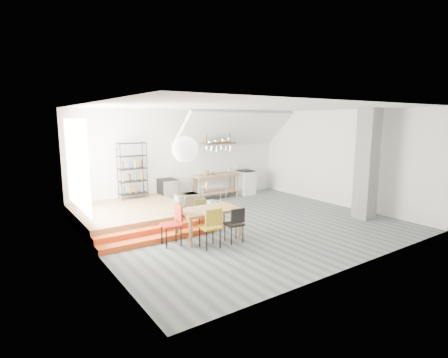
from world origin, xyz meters
TOP-DOWN VIEW (x-y plane):
  - floor at (0.00, 0.00)m, footprint 8.00×8.00m
  - wall_back at (0.00, 3.50)m, footprint 8.00×0.04m
  - wall_left at (-4.00, 0.00)m, footprint 0.04×7.00m
  - wall_right at (4.00, 0.00)m, footprint 0.04×7.00m
  - ceiling at (0.00, 0.00)m, footprint 8.00×7.00m
  - slope_ceiling at (1.80, 2.90)m, footprint 4.40×1.44m
  - window_pane at (-3.98, 1.50)m, footprint 0.02×2.50m
  - platform at (-2.50, 2.00)m, footprint 3.00×3.00m
  - step_lower at (-2.50, 0.05)m, footprint 3.00×0.35m
  - step_upper at (-2.50, 0.40)m, footprint 3.00×0.35m
  - concrete_column at (3.30, -1.50)m, footprint 0.50×0.50m
  - kitchen_counter at (1.10, 3.15)m, footprint 1.80×0.60m
  - stove at (2.50, 3.16)m, footprint 0.60×0.60m
  - pot_rack at (1.13, 2.92)m, footprint 1.20×0.50m
  - wire_shelving at (-2.00, 3.20)m, footprint 0.88×0.38m
  - microwave_shelf at (-1.40, 0.75)m, footprint 0.60×0.40m
  - paper_lantern at (-2.02, -0.37)m, footprint 0.60×0.60m
  - dining_table at (-1.42, -0.38)m, footprint 1.53×0.88m
  - chair_mustard at (-1.76, -1.07)m, footprint 0.46×0.46m
  - chair_black at (-1.10, -1.07)m, footprint 0.42×0.42m
  - chair_olive at (-1.21, 0.30)m, footprint 0.41×0.41m
  - chair_red at (-2.34, -0.38)m, footprint 0.48×0.48m
  - rolling_cart at (-0.06, 1.57)m, footprint 0.90×0.60m
  - mini_fridge at (-0.82, 3.20)m, footprint 0.54×0.54m
  - microwave at (-1.40, 0.75)m, footprint 0.64×0.47m
  - bowl at (0.98, 3.10)m, footprint 0.29×0.29m

SIDE VIEW (x-z plane):
  - floor at x=0.00m, z-range 0.00..0.00m
  - step_lower at x=-2.50m, z-range 0.00..0.13m
  - step_upper at x=-2.50m, z-range 0.00..0.27m
  - platform at x=-2.50m, z-range 0.00..0.40m
  - mini_fridge at x=-0.82m, z-range 0.00..0.91m
  - chair_olive at x=-1.21m, z-range 0.08..0.87m
  - stove at x=2.50m, z-range -0.11..1.07m
  - chair_black at x=-1.10m, z-range 0.08..0.93m
  - rolling_cart at x=-0.06m, z-range 0.12..0.95m
  - microwave_shelf at x=-1.40m, z-range 0.46..0.63m
  - chair_mustard at x=-1.76m, z-range 0.09..1.03m
  - chair_red at x=-2.34m, z-range 0.09..1.04m
  - kitchen_counter at x=1.10m, z-range 0.17..1.08m
  - dining_table at x=-1.42m, z-range 0.28..1.01m
  - microwave at x=-1.40m, z-range 0.56..0.89m
  - bowl at x=0.98m, z-range 0.91..0.97m
  - wire_shelving at x=-2.00m, z-range 0.43..2.23m
  - wall_back at x=0.00m, z-range 0.00..3.20m
  - wall_left at x=-4.00m, z-range 0.00..3.20m
  - wall_right at x=4.00m, z-range 0.00..3.20m
  - concrete_column at x=3.30m, z-range 0.00..3.20m
  - window_pane at x=-3.98m, z-range 0.70..2.90m
  - pot_rack at x=1.13m, z-range 1.26..2.69m
  - paper_lantern at x=-2.02m, z-range 1.90..2.50m
  - slope_ceiling at x=1.80m, z-range 1.89..3.21m
  - ceiling at x=0.00m, z-range 3.19..3.21m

